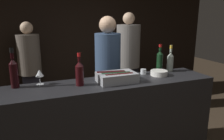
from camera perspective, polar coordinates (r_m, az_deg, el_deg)
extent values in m
cube|color=black|center=(4.48, -11.28, 9.38)|extent=(6.40, 0.06, 2.80)
cube|color=black|center=(2.47, 0.22, -15.13)|extent=(2.20, 0.51, 1.07)
cube|color=#9EA0A5|center=(2.24, 1.26, -1.92)|extent=(0.39, 0.26, 0.10)
cylinder|color=#380F0F|center=(2.18, 1.87, -1.67)|extent=(0.29, 0.08, 0.06)
cylinder|color=black|center=(2.23, 1.01, -1.35)|extent=(0.31, 0.10, 0.06)
cylinder|color=black|center=(2.27, -0.32, -1.09)|extent=(0.30, 0.12, 0.07)
cylinder|color=silver|center=(2.55, 12.17, -0.76)|extent=(0.19, 0.19, 0.06)
cylinder|color=gray|center=(2.54, 12.19, -0.24)|extent=(0.16, 0.16, 0.01)
cylinder|color=silver|center=(2.28, -18.21, -3.56)|extent=(0.07, 0.07, 0.00)
cylinder|color=silver|center=(2.27, -18.28, -2.55)|extent=(0.01, 0.01, 0.08)
cone|color=silver|center=(2.25, -18.43, -0.75)|extent=(0.08, 0.08, 0.07)
cylinder|color=silver|center=(2.57, 8.17, -0.41)|extent=(0.07, 0.07, 0.06)
sphere|color=#F9D67F|center=(2.57, 8.17, -0.34)|extent=(0.03, 0.03, 0.03)
cylinder|color=black|center=(2.69, 12.30, 1.76)|extent=(0.07, 0.07, 0.22)
cone|color=black|center=(2.66, 12.45, 4.50)|extent=(0.07, 0.07, 0.04)
cylinder|color=black|center=(2.66, 12.52, 5.77)|extent=(0.03, 0.03, 0.08)
cylinder|color=maroon|center=(2.65, 12.54, 6.22)|extent=(0.04, 0.04, 0.03)
cylinder|color=black|center=(2.14, -8.46, -1.52)|extent=(0.08, 0.08, 0.19)
cone|color=black|center=(2.11, -8.57, 1.62)|extent=(0.08, 0.08, 0.05)
cylinder|color=black|center=(2.10, -8.64, 3.36)|extent=(0.03, 0.03, 0.08)
cylinder|color=red|center=(2.09, -8.66, 3.96)|extent=(0.03, 0.03, 0.04)
cylinder|color=#9EA899|center=(2.77, 14.93, 1.62)|extent=(0.08, 0.08, 0.18)
cone|color=#9EA899|center=(2.75, 15.08, 3.96)|extent=(0.08, 0.08, 0.05)
cylinder|color=#9EA899|center=(2.74, 15.17, 5.35)|extent=(0.03, 0.03, 0.09)
cylinder|color=gold|center=(2.74, 15.20, 5.86)|extent=(0.03, 0.03, 0.04)
cylinder|color=black|center=(2.24, -24.16, -1.39)|extent=(0.08, 0.08, 0.23)
cone|color=black|center=(2.21, -24.52, 2.07)|extent=(0.08, 0.08, 0.05)
cylinder|color=black|center=(2.20, -24.71, 3.98)|extent=(0.03, 0.03, 0.10)
cylinder|color=black|center=(2.19, -24.79, 4.71)|extent=(0.04, 0.04, 0.05)
cube|color=black|center=(4.12, 4.08, -4.77)|extent=(0.31, 0.23, 0.83)
cylinder|color=slate|center=(3.94, 4.28, 6.24)|extent=(0.42, 0.42, 0.76)
sphere|color=beige|center=(3.90, 4.41, 13.28)|extent=(0.21, 0.21, 0.21)
cube|color=black|center=(4.21, -20.03, -5.85)|extent=(0.29, 0.21, 0.74)
cylinder|color=#60564C|center=(4.03, -20.87, 3.80)|extent=(0.38, 0.38, 0.69)
sphere|color=beige|center=(3.99, -21.43, 10.18)|extent=(0.21, 0.21, 0.21)
cube|color=black|center=(3.03, -1.05, -12.24)|extent=(0.24, 0.18, 0.80)
cylinder|color=#334766|center=(2.78, -1.12, 2.03)|extent=(0.33, 0.33, 0.73)
sphere|color=tan|center=(2.72, -1.16, 11.75)|extent=(0.21, 0.21, 0.21)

